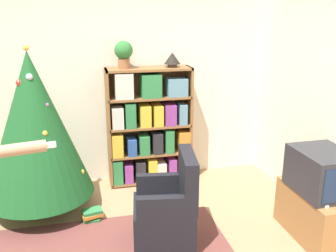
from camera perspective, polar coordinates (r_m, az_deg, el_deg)
wall_back at (r=4.84m, az=-8.25°, el=6.61°), size 8.00×0.10×2.60m
bookshelf at (r=4.79m, az=-2.83°, el=-0.44°), size 1.07×0.32×1.50m
tv_stand at (r=4.06m, az=21.70°, el=-12.34°), size 0.45×0.83×0.49m
television at (r=3.87m, az=22.45°, el=-6.46°), size 0.47×0.61×0.41m
game_remote at (r=3.69m, az=22.56°, el=-10.92°), size 0.04×0.12×0.02m
christmas_tree at (r=4.20m, az=-19.68°, el=-0.02°), size 1.16×1.16×1.85m
armchair at (r=3.65m, az=-0.05°, el=-13.15°), size 0.65×0.64×0.92m
potted_plant at (r=4.57m, az=-6.77°, el=11.05°), size 0.22×0.22×0.33m
table_lamp at (r=4.68m, az=0.66°, el=10.21°), size 0.20×0.20×0.18m
book_pile_near_tree at (r=4.21m, az=-11.50°, el=-13.13°), size 0.24×0.19×0.12m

